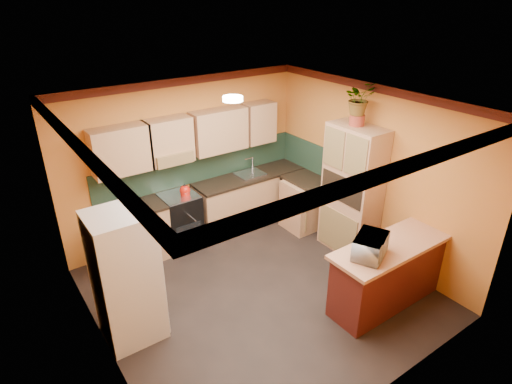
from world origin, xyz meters
The scene contains 15 objects.
room_shell centered at (0.02, 0.28, 2.09)m, with size 4.24×4.24×2.72m.
base_cabinets_back centered at (0.30, 1.80, 0.44)m, with size 3.65×0.60×0.88m, color tan.
countertop_back centered at (0.30, 1.80, 0.90)m, with size 3.65×0.62×0.04m, color black.
stove centered at (-0.33, 1.80, 0.46)m, with size 0.58×0.58×0.91m, color black.
kettle centered at (-0.23, 1.75, 1.00)m, with size 0.17×0.17×0.18m, color red, non-canonical shape.
sink centered at (1.07, 1.80, 0.94)m, with size 0.48×0.40×0.03m, color silver.
base_cabinets_right centered at (1.80, 1.07, 0.44)m, with size 0.60×0.80×0.88m, color tan.
countertop_right centered at (1.80, 1.07, 0.90)m, with size 0.62×0.80×0.04m, color black.
fridge centered at (-1.75, 0.27, 0.85)m, with size 0.68×0.66×1.70m, color silver.
pantry centered at (1.85, 0.10, 1.05)m, with size 0.48×0.90×2.10m, color tan.
fern_pot centered at (1.85, 0.15, 2.18)m, with size 0.22×0.22×0.16m, color #963624.
fern centered at (1.85, 0.15, 2.50)m, with size 0.43×0.38×0.48m, color tan.
breakfast_bar centered at (1.35, -1.15, 0.44)m, with size 1.80×0.55×0.88m, color #531513.
bar_top centered at (1.35, -1.15, 0.91)m, with size 1.90×0.65×0.05m, color tan.
microwave centered at (0.84, -1.15, 1.07)m, with size 0.50×0.34×0.28m, color silver.
Camera 1 is at (-2.86, -3.96, 3.94)m, focal length 30.00 mm.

